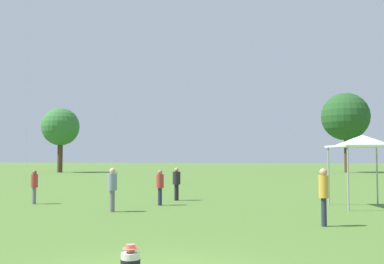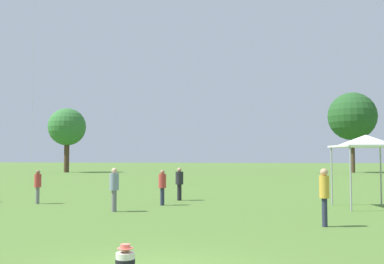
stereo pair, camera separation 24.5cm
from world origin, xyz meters
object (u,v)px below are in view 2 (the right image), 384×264
object	(u,v)px
person_standing_6	(179,181)
distant_tree_1	(352,116)
person_standing_5	(114,186)
canopy_tent	(366,142)
person_standing_4	(38,184)
person_standing_2	(162,184)
seated_toddler	(126,263)
person_standing_0	(324,191)
distant_tree_2	(67,127)

from	to	relation	value
person_standing_6	distant_tree_1	xyz separation A→B (m)	(16.41, 41.99, 6.76)
person_standing_5	canopy_tent	distance (m)	10.88
person_standing_4	canopy_tent	world-z (taller)	canopy_tent
person_standing_2	seated_toddler	bearing A→B (deg)	94.25
seated_toddler	person_standing_0	bearing A→B (deg)	62.54
person_standing_2	distant_tree_1	distance (m)	47.87
person_standing_4	distant_tree_1	xyz separation A→B (m)	(22.67, 44.59, 6.78)
seated_toddler	person_standing_4	size ratio (longest dim) A/B	0.38
canopy_tent	distant_tree_1	distance (m)	44.94
distant_tree_1	distant_tree_2	bearing A→B (deg)	-172.95
seated_toddler	person_standing_2	bearing A→B (deg)	106.30
person_standing_5	distant_tree_2	xyz separation A→B (m)	(-21.26, 42.07, 5.28)
person_standing_4	distant_tree_2	distance (m)	43.43
person_standing_0	person_standing_2	xyz separation A→B (m)	(-6.41, 5.28, -0.17)
distant_tree_1	distant_tree_2	size ratio (longest dim) A/B	1.23
person_standing_0	person_standing_4	size ratio (longest dim) A/B	1.16
person_standing_2	person_standing_6	xyz separation A→B (m)	(0.35, 2.34, 0.01)
person_standing_2	distant_tree_2	world-z (taller)	distant_tree_2
person_standing_6	distant_tree_1	distance (m)	45.58
person_standing_4	canopy_tent	xyz separation A→B (m)	(14.83, 0.60, 1.91)
person_standing_0	distant_tree_1	distance (m)	51.11
person_standing_2	person_standing_6	world-z (taller)	person_standing_6
person_standing_4	person_standing_0	bearing A→B (deg)	109.32
person_standing_2	person_standing_5	xyz separation A→B (m)	(-1.39, -2.61, 0.09)
distant_tree_1	distant_tree_2	world-z (taller)	distant_tree_1
person_standing_5	distant_tree_1	size ratio (longest dim) A/B	0.16
person_standing_6	distant_tree_2	xyz separation A→B (m)	(-22.99, 37.12, 5.35)
person_standing_0	person_standing_2	world-z (taller)	person_standing_0
person_standing_4	person_standing_5	distance (m)	5.10
person_standing_2	person_standing_5	world-z (taller)	person_standing_5
person_standing_0	person_standing_6	size ratio (longest dim) A/B	1.11
seated_toddler	distant_tree_2	size ratio (longest dim) A/B	0.07
person_standing_4	person_standing_5	world-z (taller)	person_standing_5
person_standing_4	person_standing_5	size ratio (longest dim) A/B	0.90
person_standing_2	person_standing_6	bearing A→B (deg)	-103.76
person_standing_4	distant_tree_2	xyz separation A→B (m)	(-16.73, 39.71, 5.38)
person_standing_4	distant_tree_1	world-z (taller)	distant_tree_1
distant_tree_1	person_standing_2	bearing A→B (deg)	-110.71
person_standing_5	seated_toddler	bearing A→B (deg)	-103.04
seated_toddler	distant_tree_1	world-z (taller)	distant_tree_1
person_standing_2	distant_tree_2	xyz separation A→B (m)	(-22.64, 39.45, 5.37)
person_standing_2	person_standing_4	world-z (taller)	person_standing_2
person_standing_5	person_standing_6	bearing A→B (deg)	37.57
person_standing_6	distant_tree_2	world-z (taller)	distant_tree_2
canopy_tent	distant_tree_1	bearing A→B (deg)	79.90
person_standing_0	person_standing_6	bearing A→B (deg)	108.98
person_standing_0	person_standing_5	xyz separation A→B (m)	(-7.80, 2.67, -0.08)
person_standing_6	distant_tree_2	size ratio (longest dim) A/B	0.18
person_standing_2	distant_tree_1	world-z (taller)	distant_tree_1
person_standing_0	person_standing_5	size ratio (longest dim) A/B	1.05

